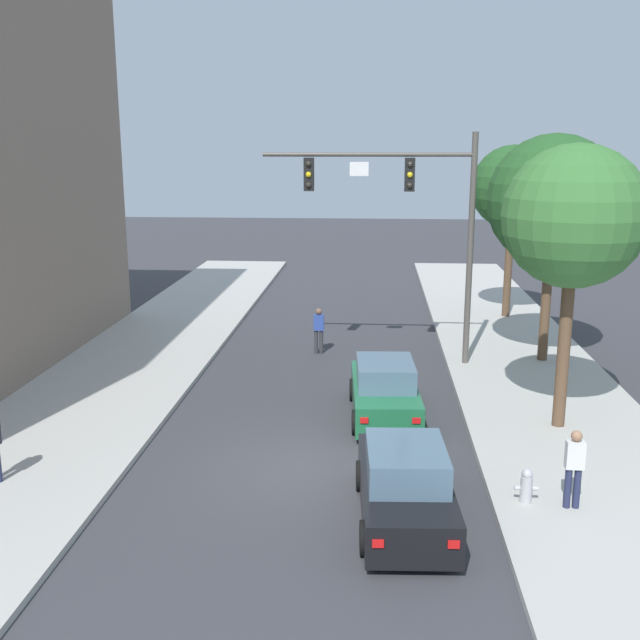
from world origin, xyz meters
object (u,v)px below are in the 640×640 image
object	(u,v)px
pedestrian_sidewalk_right_walker	(574,465)
street_tree_second	(553,201)
traffic_signal_mast	(411,206)
street_tree_third	(513,188)
car_lead_green	(385,391)
pedestrian_crossing_road	(319,328)
street_tree_nearest	(574,218)
car_following_black	(405,487)
fire_hydrant	(526,486)

from	to	relation	value
pedestrian_sidewalk_right_walker	street_tree_second	distance (m)	11.71
traffic_signal_mast	street_tree_third	xyz separation A→B (m)	(4.46, 7.19, 0.18)
car_lead_green	street_tree_third	distance (m)	14.03
pedestrian_crossing_road	street_tree_second	distance (m)	8.95
street_tree_nearest	traffic_signal_mast	bearing A→B (deg)	123.31
pedestrian_crossing_road	street_tree_second	size ratio (longest dim) A/B	0.22
street_tree_nearest	street_tree_third	xyz separation A→B (m)	(0.79, 12.78, 0.01)
car_following_black	street_tree_third	world-z (taller)	street_tree_third
street_tree_third	fire_hydrant	bearing A→B (deg)	-98.16
car_following_black	pedestrian_sidewalk_right_walker	size ratio (longest dim) A/B	2.63
street_tree_second	pedestrian_crossing_road	bearing A→B (deg)	174.46
street_tree_nearest	street_tree_second	world-z (taller)	street_tree_second
car_lead_green	street_tree_nearest	bearing A→B (deg)	-8.84
car_lead_green	pedestrian_sidewalk_right_walker	world-z (taller)	pedestrian_sidewalk_right_walker
car_lead_green	car_following_black	bearing A→B (deg)	-86.67
pedestrian_crossing_road	street_tree_nearest	xyz separation A→B (m)	(6.76, -6.89, 4.61)
street_tree_third	traffic_signal_mast	bearing A→B (deg)	-121.81
car_lead_green	fire_hydrant	distance (m)	5.82
street_tree_second	car_lead_green	bearing A→B (deg)	-134.71
pedestrian_sidewalk_right_walker	street_tree_second	bearing A→B (deg)	80.93
fire_hydrant	street_tree_second	size ratio (longest dim) A/B	0.10
street_tree_third	car_following_black	bearing A→B (deg)	-105.49
car_lead_green	pedestrian_sidewalk_right_walker	bearing A→B (deg)	-55.02
pedestrian_crossing_road	fire_hydrant	world-z (taller)	pedestrian_crossing_road
car_lead_green	fire_hydrant	world-z (taller)	car_lead_green
pedestrian_sidewalk_right_walker	fire_hydrant	distance (m)	1.04
pedestrian_crossing_road	street_tree_third	world-z (taller)	street_tree_third
street_tree_second	street_tree_third	xyz separation A→B (m)	(-0.11, 6.63, 0.04)
fire_hydrant	street_tree_third	bearing A→B (deg)	81.84
traffic_signal_mast	fire_hydrant	world-z (taller)	traffic_signal_mast
traffic_signal_mast	street_tree_third	bearing A→B (deg)	58.19
traffic_signal_mast	pedestrian_crossing_road	distance (m)	5.56
street_tree_nearest	street_tree_second	size ratio (longest dim) A/B	0.96
traffic_signal_mast	pedestrian_crossing_road	bearing A→B (deg)	157.15
pedestrian_sidewalk_right_walker	street_tree_third	xyz separation A→B (m)	(1.60, 17.34, 4.47)
pedestrian_sidewalk_right_walker	street_tree_third	bearing A→B (deg)	84.74
street_tree_third	street_tree_nearest	bearing A→B (deg)	-93.52
traffic_signal_mast	car_lead_green	distance (m)	6.78
pedestrian_sidewalk_right_walker	street_tree_nearest	distance (m)	6.43
car_following_black	street_tree_nearest	distance (m)	8.12
car_following_black	street_tree_second	world-z (taller)	street_tree_second
pedestrian_sidewalk_right_walker	street_tree_second	size ratio (longest dim) A/B	0.22
pedestrian_crossing_road	street_tree_third	distance (m)	10.62
pedestrian_crossing_road	street_tree_third	size ratio (longest dim) A/B	0.23
pedestrian_crossing_road	street_tree_second	xyz separation A→B (m)	(7.65, -0.74, 4.57)
street_tree_nearest	street_tree_third	bearing A→B (deg)	86.48
fire_hydrant	street_tree_nearest	size ratio (longest dim) A/B	0.10
fire_hydrant	car_lead_green	bearing A→B (deg)	118.96
traffic_signal_mast	car_lead_green	xyz separation A→B (m)	(-0.82, -4.89, -4.63)
car_lead_green	street_tree_second	world-z (taller)	street_tree_second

